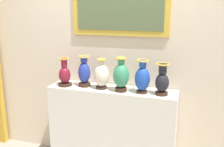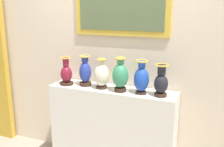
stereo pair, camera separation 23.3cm
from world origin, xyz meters
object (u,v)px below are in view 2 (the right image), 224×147
(vase_onyx, at_px, (161,82))
(vase_jade, at_px, (120,76))
(vase_ivory, at_px, (102,75))
(vase_burgundy, at_px, (66,74))
(vase_cobalt, at_px, (85,72))
(vase_sapphire, at_px, (141,79))

(vase_onyx, bearing_deg, vase_jade, -178.07)
(vase_ivory, bearing_deg, vase_onyx, -1.25)
(vase_onyx, bearing_deg, vase_ivory, 178.75)
(vase_burgundy, bearing_deg, vase_jade, -0.38)
(vase_cobalt, relative_size, vase_onyx, 1.06)
(vase_jade, distance_m, vase_sapphire, 0.23)
(vase_onyx, bearing_deg, vase_sapphire, 179.81)
(vase_cobalt, bearing_deg, vase_sapphire, -3.13)
(vase_sapphire, distance_m, vase_onyx, 0.21)
(vase_jade, relative_size, vase_sapphire, 1.04)
(vase_jade, bearing_deg, vase_ivory, 172.85)
(vase_burgundy, height_order, vase_jade, vase_jade)
(vase_cobalt, bearing_deg, vase_jade, -6.65)
(vase_jade, bearing_deg, vase_onyx, 1.93)
(vase_ivory, xyz_separation_m, vase_jade, (0.23, -0.03, 0.02))
(vase_burgundy, distance_m, vase_jade, 0.67)
(vase_ivory, distance_m, vase_jade, 0.24)
(vase_ivory, relative_size, vase_sapphire, 0.95)
(vase_jade, bearing_deg, vase_cobalt, 173.35)
(vase_burgundy, relative_size, vase_ivory, 0.96)
(vase_ivory, bearing_deg, vase_sapphire, -1.73)
(vase_burgundy, xyz_separation_m, vase_ivory, (0.44, 0.02, 0.02))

